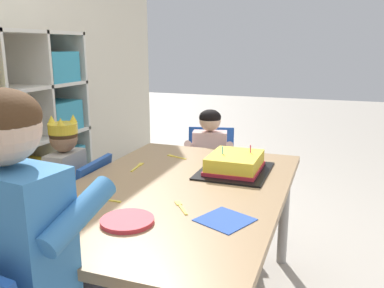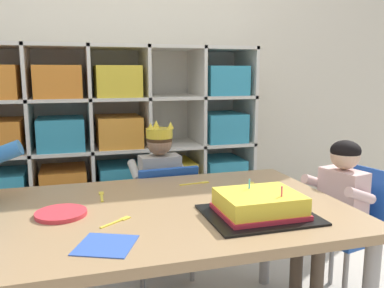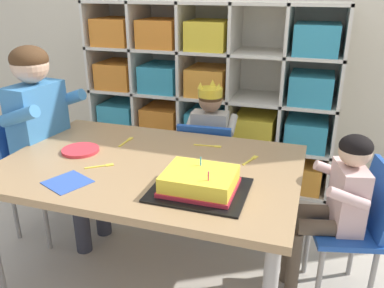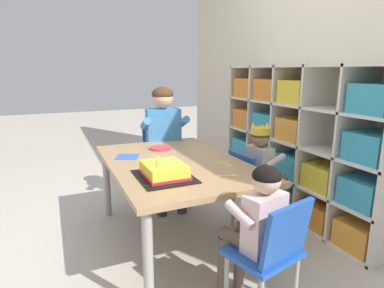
% 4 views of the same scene
% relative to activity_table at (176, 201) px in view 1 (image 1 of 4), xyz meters
% --- Properties ---
extents(activity_table, '(1.34, 0.88, 0.60)m').
position_rel_activity_table_xyz_m(activity_table, '(0.00, 0.00, 0.00)').
color(activity_table, '#A37F56').
rests_on(activity_table, ground).
extents(classroom_chair_blue, '(0.35, 0.34, 0.64)m').
position_rel_activity_table_xyz_m(classroom_chair_blue, '(0.11, 0.57, -0.15)').
color(classroom_chair_blue, '#1E4CA8').
rests_on(classroom_chair_blue, ground).
extents(child_with_crown, '(0.31, 0.31, 0.85)m').
position_rel_activity_table_xyz_m(child_with_crown, '(0.11, 0.67, -0.01)').
color(child_with_crown, '#B2ADA3').
rests_on(child_with_crown, ground).
extents(adult_helper_seated, '(0.45, 0.43, 1.08)m').
position_rel_activity_table_xyz_m(adult_helper_seated, '(-0.65, 0.15, 0.13)').
color(adult_helper_seated, '#3D7FBC').
rests_on(adult_helper_seated, ground).
extents(classroom_chair_guest_side, '(0.37, 0.38, 0.65)m').
position_rel_activity_table_xyz_m(classroom_chair_guest_side, '(0.92, 0.13, -0.15)').
color(classroom_chair_guest_side, '#1E4CA8').
rests_on(classroom_chair_guest_side, ground).
extents(guest_at_table_side, '(0.33, 0.33, 0.79)m').
position_rel_activity_table_xyz_m(guest_at_table_side, '(0.82, 0.11, -0.04)').
color(guest_at_table_side, beige).
rests_on(guest_at_table_side, ground).
extents(birthday_cake_on_tray, '(0.38, 0.31, 0.12)m').
position_rel_activity_table_xyz_m(birthday_cake_on_tray, '(0.29, -0.18, 0.09)').
color(birthday_cake_on_tray, black).
rests_on(birthday_cake_on_tray, activity_table).
extents(paper_plate_stack, '(0.18, 0.18, 0.01)m').
position_rel_activity_table_xyz_m(paper_plate_stack, '(-0.37, 0.02, 0.07)').
color(paper_plate_stack, '#DB333D').
rests_on(paper_plate_stack, activity_table).
extents(paper_napkin_square, '(0.21, 0.21, 0.00)m').
position_rel_activity_table_xyz_m(paper_napkin_square, '(-0.24, -0.28, 0.06)').
color(paper_napkin_square, '#3356B7').
rests_on(paper_napkin_square, activity_table).
extents(fork_beside_plate_stack, '(0.02, 0.14, 0.00)m').
position_rel_activity_table_xyz_m(fork_beside_plate_stack, '(-0.22, 0.21, 0.06)').
color(fork_beside_plate_stack, yellow).
rests_on(fork_beside_plate_stack, activity_table).
extents(fork_near_child_seat, '(0.11, 0.09, 0.00)m').
position_rel_activity_table_xyz_m(fork_near_child_seat, '(-0.19, -0.10, 0.06)').
color(fork_near_child_seat, yellow).
rests_on(fork_near_child_seat, activity_table).
extents(fork_at_table_front_edge, '(0.06, 0.12, 0.00)m').
position_rel_activity_table_xyz_m(fork_at_table_front_edge, '(0.43, 0.18, 0.06)').
color(fork_at_table_front_edge, yellow).
rests_on(fork_at_table_front_edge, activity_table).
extents(fork_near_cake_tray, '(0.14, 0.03, 0.00)m').
position_rel_activity_table_xyz_m(fork_near_cake_tray, '(0.20, 0.28, 0.06)').
color(fork_near_cake_tray, yellow).
rests_on(fork_near_cake_tray, activity_table).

